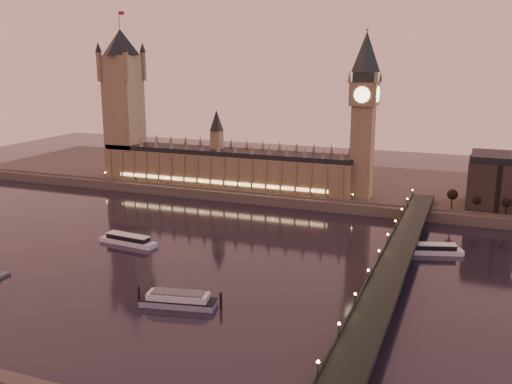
{
  "coord_description": "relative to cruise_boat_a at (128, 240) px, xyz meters",
  "views": [
    {
      "loc": [
        120.88,
        -230.28,
        93.61
      ],
      "look_at": [
        16.64,
        35.0,
        25.35
      ],
      "focal_mm": 40.0,
      "sensor_mm": 36.0,
      "label": 1
    }
  ],
  "objects": [
    {
      "name": "cruise_boat_a",
      "position": [
        0.0,
        0.0,
        0.0
      ],
      "size": [
        32.58,
        9.94,
        5.13
      ],
      "rotation": [
        0.0,
        0.0,
        -0.09
      ],
      "color": "silver",
      "rests_on": "ground"
    },
    {
      "name": "bare_tree_2",
      "position": [
        179.85,
        105.72,
        11.81
      ],
      "size": [
        5.33,
        5.33,
        10.84
      ],
      "color": "black",
      "rests_on": "ground"
    },
    {
      "name": "big_ben",
      "position": [
        94.96,
        117.71,
        61.69
      ],
      "size": [
        17.68,
        17.68,
        104.0
      ],
      "color": "brown",
      "rests_on": "ground"
    },
    {
      "name": "ground",
      "position": [
        40.97,
        -3.28,
        -2.26
      ],
      "size": [
        700.0,
        700.0,
        0.0
      ],
      "primitive_type": "plane",
      "color": "black",
      "rests_on": "ground"
    },
    {
      "name": "bare_tree_0",
      "position": [
        151.52,
        105.72,
        11.81
      ],
      "size": [
        5.33,
        5.33,
        10.84
      ],
      "color": "black",
      "rests_on": "ground"
    },
    {
      "name": "palace_of_westminster",
      "position": [
        0.84,
        117.71,
        19.45
      ],
      "size": [
        180.0,
        26.62,
        52.0
      ],
      "color": "brown",
      "rests_on": "ground"
    },
    {
      "name": "bare_tree_1",
      "position": [
        165.68,
        105.72,
        11.81
      ],
      "size": [
        5.33,
        5.33,
        10.84
      ],
      "color": "black",
      "rests_on": "ground"
    },
    {
      "name": "cruise_boat_b",
      "position": [
        146.46,
        42.14,
        -0.05
      ],
      "size": [
        28.03,
        14.43,
        5.03
      ],
      "rotation": [
        0.0,
        0.0,
        0.3
      ],
      "color": "silver",
      "rests_on": "ground"
    },
    {
      "name": "westminster_bridge",
      "position": [
        132.58,
        -3.28,
        3.26
      ],
      "size": [
        13.2,
        260.0,
        15.3
      ],
      "color": "black",
      "rests_on": "ground"
    },
    {
      "name": "moored_barge",
      "position": [
        59.89,
        -55.78,
        0.35
      ],
      "size": [
        33.15,
        13.79,
        6.19
      ],
      "rotation": [
        0.0,
        0.0,
        0.2
      ],
      "color": "#7F8CA2",
      "rests_on": "ground"
    },
    {
      "name": "far_embankment",
      "position": [
        70.97,
        161.72,
        0.74
      ],
      "size": [
        560.0,
        130.0,
        6.0
      ],
      "primitive_type": "cube",
      "color": "#423D35",
      "rests_on": "ground"
    },
    {
      "name": "victoria_tower",
      "position": [
        -79.03,
        117.72,
        63.53
      ],
      "size": [
        31.68,
        31.68,
        118.0
      ],
      "color": "brown",
      "rests_on": "ground"
    }
  ]
}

